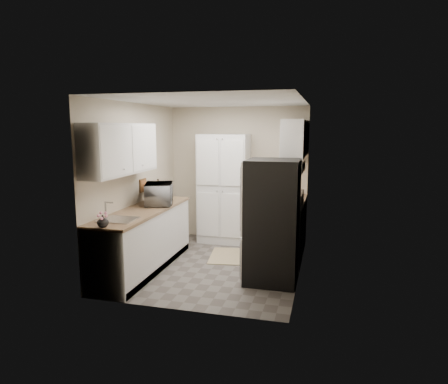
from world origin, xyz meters
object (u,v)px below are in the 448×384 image
object	(u,v)px
refrigerator	(272,221)
toaster_oven	(289,192)
wine_bottle	(158,190)
pantry_cabinet	(224,189)
electric_range	(281,233)
microwave	(159,194)

from	to	relation	value
refrigerator	toaster_oven	bearing A→B (deg)	87.66
refrigerator	wine_bottle	xyz separation A→B (m)	(-2.05, 0.81, 0.23)
pantry_cabinet	refrigerator	distance (m)	2.07
refrigerator	toaster_oven	distance (m)	1.60
pantry_cabinet	electric_range	world-z (taller)	pantry_cabinet
pantry_cabinet	microwave	size ratio (longest dim) A/B	3.29
refrigerator	wine_bottle	bearing A→B (deg)	158.37
electric_range	toaster_oven	distance (m)	0.95
microwave	toaster_oven	world-z (taller)	microwave
pantry_cabinet	toaster_oven	size ratio (longest dim) A/B	6.17
refrigerator	microwave	xyz separation A→B (m)	(-1.85, 0.40, 0.24)
electric_range	toaster_oven	world-z (taller)	electric_range
electric_range	microwave	world-z (taller)	microwave
refrigerator	wine_bottle	world-z (taller)	refrigerator
electric_range	wine_bottle	world-z (taller)	wine_bottle
microwave	electric_range	bearing A→B (deg)	-98.71
wine_bottle	pantry_cabinet	bearing A→B (deg)	45.22
refrigerator	toaster_oven	world-z (taller)	refrigerator
pantry_cabinet	wine_bottle	world-z (taller)	pantry_cabinet
pantry_cabinet	refrigerator	xyz separation A→B (m)	(1.14, -1.73, -0.15)
electric_range	refrigerator	xyz separation A→B (m)	(-0.03, -0.80, 0.37)
pantry_cabinet	wine_bottle	xyz separation A→B (m)	(-0.91, -0.91, 0.08)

